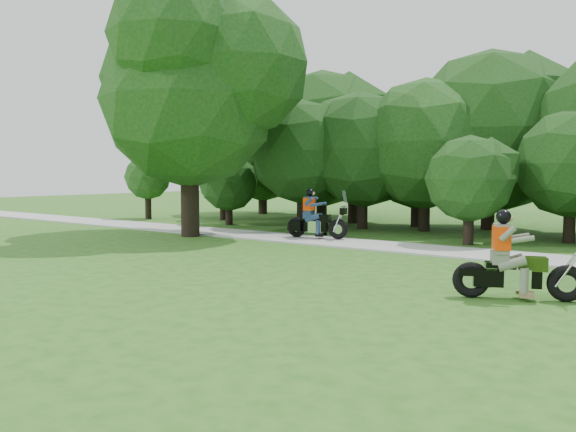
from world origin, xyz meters
The scene contains 6 objects.
ground centered at (0.00, 0.00, 0.00)m, with size 100.00×100.00×0.00m, color #255919.
walkway centered at (0.00, 8.00, 0.03)m, with size 60.00×2.20×0.06m, color #A8A8A2.
tree_line centered at (0.83, 14.92, 3.63)m, with size 39.99×12.71×7.81m.
big_tree_west centered at (-10.54, 6.85, 5.76)m, with size 8.64×6.56×9.96m.
chopper_motorcycle centered at (2.02, 2.63, 0.62)m, with size 2.28×1.30×1.69m.
touring_motorcycle centered at (-6.20, 8.33, 0.70)m, with size 2.30×0.98×1.76m.
Camera 1 is at (4.75, -8.19, 2.36)m, focal length 35.00 mm.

